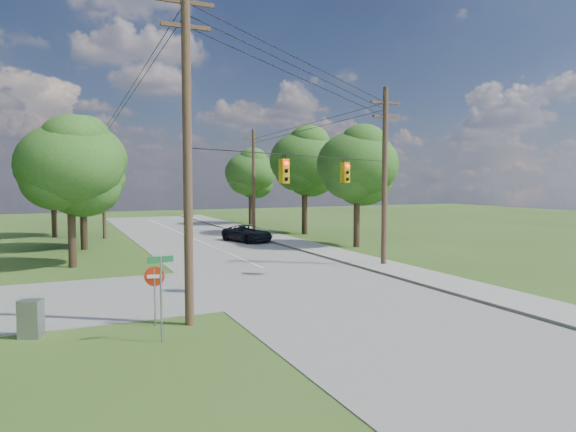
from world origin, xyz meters
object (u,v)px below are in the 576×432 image
pole_sw (187,147)px  pole_ne (385,174)px  car_main_north (247,233)px  do_not_enter_sign (155,282)px  pole_north_w (103,180)px  pole_north_e (254,180)px  control_cabinet (31,319)px

pole_sw → pole_ne: pole_sw is taller
car_main_north → do_not_enter_sign: do_not_enter_sign is taller
pole_sw → pole_north_w: (-0.40, 29.60, -1.10)m
car_main_north → do_not_enter_sign: (-11.24, -21.75, 0.85)m
pole_ne → pole_north_w: size_ratio=1.05×
pole_ne → car_main_north: 15.58m
pole_north_e → control_cabinet: (-18.53, -29.00, -4.51)m
pole_ne → car_main_north: pole_ne is taller
pole_north_w → car_main_north: (10.50, -7.56, -4.42)m
pole_north_e → control_cabinet: 34.71m
car_main_north → control_cabinet: car_main_north is taller
do_not_enter_sign → car_main_north: bearing=79.1°
pole_ne → car_main_north: size_ratio=2.16×
pole_ne → control_cabinet: 20.39m
car_main_north → control_cabinet: 26.24m
car_main_north → pole_sw: bearing=-131.2°
do_not_enter_sign → pole_north_e: bearing=79.9°
pole_north_e → car_main_north: (-3.40, -7.56, -4.42)m
pole_ne → control_cabinet: (-18.53, -7.00, -4.85)m
pole_north_e → pole_north_w: size_ratio=1.00×
pole_north_w → do_not_enter_sign: bearing=-91.5°
car_main_north → do_not_enter_sign: 24.50m
pole_sw → car_main_north: 24.87m
pole_north_e → pole_north_w: bearing=180.0°
pole_ne → do_not_enter_sign: size_ratio=4.99×
car_main_north → do_not_enter_sign: bearing=-133.9°
control_cabinet → do_not_enter_sign: bearing=19.7°
pole_north_e → pole_north_w: same height
pole_north_e → do_not_enter_sign: bearing=-116.5°
pole_ne → do_not_enter_sign: (-14.64, -7.31, -3.92)m
car_main_north → do_not_enter_sign: size_ratio=2.31×
pole_sw → pole_north_w: 29.62m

